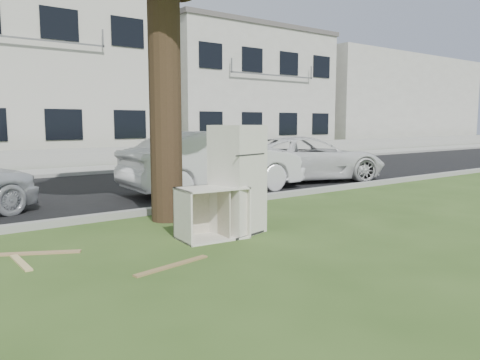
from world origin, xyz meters
TOP-DOWN VIEW (x-y plane):
  - ground at (0.00, 0.00)m, footprint 120.00×120.00m
  - road at (0.00, 6.00)m, footprint 120.00×7.00m
  - kerb_near at (0.00, 2.45)m, footprint 120.00×0.18m
  - kerb_far at (0.00, 9.55)m, footprint 120.00×0.18m
  - sidewalk at (0.00, 11.00)m, footprint 120.00×2.80m
  - low_wall at (0.00, 12.60)m, footprint 120.00×0.15m
  - townhouse_center at (0.00, 17.50)m, footprint 11.22×8.16m
  - townhouse_right at (12.00, 17.50)m, footprint 10.20×8.16m
  - filler_right at (26.00, 18.00)m, footprint 16.00×9.00m
  - fridge at (0.03, 0.34)m, footprint 0.81×0.77m
  - cabinet at (-0.48, 0.27)m, footprint 1.02×0.69m
  - plank_a at (-1.61, -0.57)m, footprint 1.06×0.28m
  - plank_b at (-2.72, 0.93)m, footprint 0.94×0.55m
  - plank_c at (-3.01, 0.63)m, footprint 0.10×0.78m
  - car_center at (2.08, 4.01)m, footprint 4.51×1.71m
  - car_right at (5.43, 4.28)m, footprint 5.03×3.39m

SIDE VIEW (x-z plane):
  - ground at x=0.00m, z-range 0.00..0.00m
  - kerb_near at x=0.00m, z-range -0.06..0.06m
  - kerb_far at x=0.00m, z-range -0.06..0.06m
  - road at x=0.00m, z-range 0.00..0.01m
  - sidewalk at x=0.00m, z-range 0.00..0.01m
  - plank_a at x=-1.61m, z-range 0.00..0.02m
  - plank_c at x=-3.01m, z-range 0.00..0.02m
  - plank_b at x=-2.72m, z-range 0.00..0.02m
  - low_wall at x=0.00m, z-range 0.00..0.70m
  - cabinet at x=-0.48m, z-range 0.00..0.75m
  - car_right at x=5.43m, z-range 0.00..1.28m
  - car_center at x=2.08m, z-range 0.00..1.47m
  - fridge at x=0.03m, z-range 0.00..1.64m
  - filler_right at x=26.00m, z-range 0.00..6.40m
  - townhouse_right at x=12.00m, z-range 0.00..6.84m
  - townhouse_center at x=0.00m, z-range 0.00..7.44m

